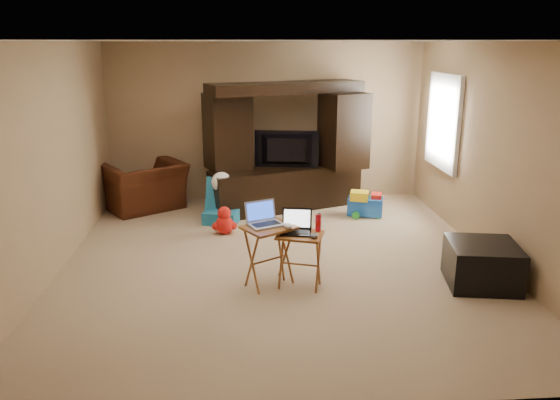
{
  "coord_description": "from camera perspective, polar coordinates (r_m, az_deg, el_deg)",
  "views": [
    {
      "loc": [
        -0.44,
        -6.0,
        2.49
      ],
      "look_at": [
        0.0,
        -0.2,
        0.8
      ],
      "focal_mm": 35.0,
      "sensor_mm": 36.0,
      "label": 1
    }
  ],
  "objects": [
    {
      "name": "tray_table_right",
      "position": [
        5.72,
        2.07,
        -6.36
      ],
      "size": [
        0.55,
        0.49,
        0.59
      ],
      "primitive_type": "cube",
      "rotation": [
        0.0,
        0.0,
        -0.33
      ],
      "color": "#9B5725",
      "rests_on": "floor"
    },
    {
      "name": "window_frame",
      "position": [
        8.16,
        16.69,
        7.84
      ],
      "size": [
        0.06,
        1.14,
        1.34
      ],
      "primitive_type": "cube",
      "color": "white",
      "rests_on": "ground"
    },
    {
      "name": "mouse_left",
      "position": [
        5.58,
        0.84,
        -2.7
      ],
      "size": [
        0.1,
        0.14,
        0.05
      ],
      "primitive_type": "ellipsoid",
      "rotation": [
        0.0,
        0.0,
        0.16
      ],
      "color": "white",
      "rests_on": "tray_table_left"
    },
    {
      "name": "push_toy",
      "position": [
        8.17,
        8.89,
        -0.34
      ],
      "size": [
        0.6,
        0.5,
        0.39
      ],
      "primitive_type": null,
      "rotation": [
        0.0,
        0.0,
        -0.28
      ],
      "color": "blue",
      "rests_on": "floor"
    },
    {
      "name": "recliner",
      "position": [
        8.63,
        -14.01,
        1.43
      ],
      "size": [
        1.47,
        1.43,
        0.73
      ],
      "primitive_type": "imported",
      "rotation": [
        0.0,
        0.0,
        3.73
      ],
      "color": "#4A2310",
      "rests_on": "floor"
    },
    {
      "name": "wall_front",
      "position": [
        3.51,
        3.14,
        -4.51
      ],
      "size": [
        5.0,
        0.0,
        5.0
      ],
      "primitive_type": "plane",
      "rotation": [
        -1.57,
        0.0,
        0.0
      ],
      "color": "tan",
      "rests_on": "ground"
    },
    {
      "name": "ceiling",
      "position": [
        6.02,
        -0.15,
        16.29
      ],
      "size": [
        5.5,
        5.5,
        0.0
      ],
      "primitive_type": "plane",
      "rotation": [
        3.14,
        0.0,
        0.0
      ],
      "color": "silver",
      "rests_on": "ground"
    },
    {
      "name": "ottoman",
      "position": [
        6.19,
        20.37,
        -6.32
      ],
      "size": [
        0.81,
        0.81,
        0.45
      ],
      "primitive_type": "cube",
      "rotation": [
        0.0,
        0.0,
        -0.17
      ],
      "color": "black",
      "rests_on": "floor"
    },
    {
      "name": "floor",
      "position": [
        6.51,
        -0.13,
        -6.29
      ],
      "size": [
        5.5,
        5.5,
        0.0
      ],
      "primitive_type": "plane",
      "color": "tan",
      "rests_on": "ground"
    },
    {
      "name": "water_bottle",
      "position": [
        5.69,
        4.01,
        -2.39
      ],
      "size": [
        0.06,
        0.06,
        0.18
      ],
      "primitive_type": "cylinder",
      "color": "red",
      "rests_on": "tray_table_right"
    },
    {
      "name": "wall_right",
      "position": [
        6.8,
        21.46,
        4.56
      ],
      "size": [
        0.0,
        5.5,
        5.5
      ],
      "primitive_type": "plane",
      "rotation": [
        1.57,
        0.0,
        -1.57
      ],
      "color": "tan",
      "rests_on": "ground"
    },
    {
      "name": "child_rocker",
      "position": [
        7.8,
        -6.11,
        -0.11
      ],
      "size": [
        0.59,
        0.64,
        0.62
      ],
      "primitive_type": null,
      "rotation": [
        0.0,
        0.0,
        -0.27
      ],
      "color": "teal",
      "rests_on": "floor"
    },
    {
      "name": "plush_toy",
      "position": [
        7.35,
        -5.83,
        -2.1
      ],
      "size": [
        0.35,
        0.29,
        0.38
      ],
      "primitive_type": null,
      "color": "red",
      "rests_on": "floor"
    },
    {
      "name": "wall_back",
      "position": [
        8.85,
        -1.45,
        8.13
      ],
      "size": [
        5.0,
        0.0,
        5.0
      ],
      "primitive_type": "plane",
      "rotation": [
        1.57,
        0.0,
        0.0
      ],
      "color": "tan",
      "rests_on": "ground"
    },
    {
      "name": "window_pane",
      "position": [
        8.17,
        16.82,
        7.84
      ],
      "size": [
        0.0,
        1.2,
        1.2
      ],
      "primitive_type": "plane",
      "rotation": [
        1.57,
        0.0,
        -1.57
      ],
      "color": "white",
      "rests_on": "ground"
    },
    {
      "name": "laptop_right",
      "position": [
        5.59,
        1.69,
        -2.36
      ],
      "size": [
        0.35,
        0.31,
        0.24
      ],
      "primitive_type": "cube",
      "rotation": [
        0.0,
        0.0,
        -0.18
      ],
      "color": "black",
      "rests_on": "tray_table_right"
    },
    {
      "name": "wall_left",
      "position": [
        6.47,
        -22.88,
        3.86
      ],
      "size": [
        0.0,
        5.5,
        5.5
      ],
      "primitive_type": "plane",
      "rotation": [
        1.57,
        0.0,
        1.57
      ],
      "color": "tan",
      "rests_on": "ground"
    },
    {
      "name": "entertainment_center",
      "position": [
        8.29,
        0.63,
        5.57
      ],
      "size": [
        2.41,
        1.37,
        1.92
      ],
      "primitive_type": "cube",
      "rotation": [
        0.0,
        0.0,
        0.36
      ],
      "color": "black",
      "rests_on": "floor"
    },
    {
      "name": "laptop_left",
      "position": [
        5.63,
        -1.47,
        -1.53
      ],
      "size": [
        0.43,
        0.39,
        0.24
      ],
      "primitive_type": "cube",
      "rotation": [
        0.0,
        0.0,
        0.41
      ],
      "color": "#A2A3A7",
      "rests_on": "tray_table_left"
    },
    {
      "name": "mouse_right",
      "position": [
        5.51,
        3.59,
        -3.72
      ],
      "size": [
        0.11,
        0.14,
        0.05
      ],
      "primitive_type": "ellipsoid",
      "rotation": [
        0.0,
        0.0,
        -0.36
      ],
      "color": "#414045",
      "rests_on": "tray_table_right"
    },
    {
      "name": "television",
      "position": [
        8.25,
        0.66,
        5.24
      ],
      "size": [
        0.99,
        0.28,
        0.56
      ],
      "primitive_type": "imported",
      "rotation": [
        0.0,
        0.0,
        2.98
      ],
      "color": "black",
      "rests_on": "entertainment_center"
    },
    {
      "name": "tray_table_left",
      "position": [
        5.76,
        -1.13,
        -5.86
      ],
      "size": [
        0.64,
        0.61,
        0.65
      ],
      "primitive_type": "cube",
      "rotation": [
        0.0,
        0.0,
        0.57
      ],
      "color": "#9A6125",
      "rests_on": "floor"
    }
  ]
}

